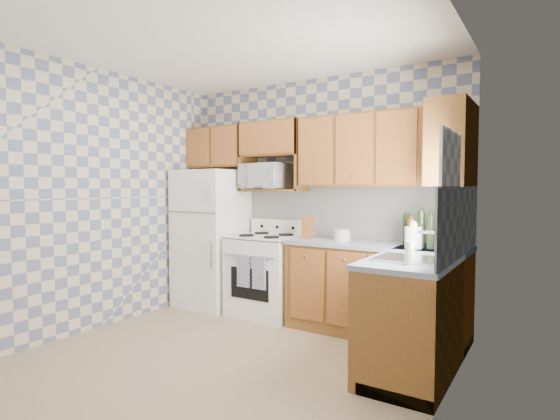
% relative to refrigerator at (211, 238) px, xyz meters
% --- Properties ---
extents(floor, '(3.40, 3.40, 0.00)m').
position_rel_refrigerator_xyz_m(floor, '(1.27, -1.25, -0.84)').
color(floor, '#91785C').
rests_on(floor, ground).
extents(back_wall, '(3.40, 0.02, 2.70)m').
position_rel_refrigerator_xyz_m(back_wall, '(1.27, 0.35, 0.51)').
color(back_wall, slate).
rests_on(back_wall, ground).
extents(right_wall, '(0.02, 3.20, 2.70)m').
position_rel_refrigerator_xyz_m(right_wall, '(2.97, -1.25, 0.51)').
color(right_wall, slate).
rests_on(right_wall, ground).
extents(backsplash_back, '(2.60, 0.02, 0.56)m').
position_rel_refrigerator_xyz_m(backsplash_back, '(1.68, 0.34, 0.36)').
color(backsplash_back, white).
rests_on(backsplash_back, back_wall).
extents(backsplash_right, '(0.02, 1.60, 0.56)m').
position_rel_refrigerator_xyz_m(backsplash_right, '(2.96, -0.45, 0.36)').
color(backsplash_right, white).
rests_on(backsplash_right, right_wall).
extents(refrigerator, '(0.75, 0.70, 1.68)m').
position_rel_refrigerator_xyz_m(refrigerator, '(0.00, 0.00, 0.00)').
color(refrigerator, white).
rests_on(refrigerator, floor).
extents(stove_body, '(0.76, 0.65, 0.90)m').
position_rel_refrigerator_xyz_m(stove_body, '(0.80, 0.03, -0.39)').
color(stove_body, white).
rests_on(stove_body, floor).
extents(cooktop, '(0.76, 0.65, 0.02)m').
position_rel_refrigerator_xyz_m(cooktop, '(0.80, 0.03, 0.07)').
color(cooktop, silver).
rests_on(cooktop, stove_body).
extents(backguard, '(0.76, 0.08, 0.17)m').
position_rel_refrigerator_xyz_m(backguard, '(0.80, 0.30, 0.16)').
color(backguard, white).
rests_on(backguard, cooktop).
extents(dish_towel_left, '(0.16, 0.02, 0.35)m').
position_rel_refrigerator_xyz_m(dish_towel_left, '(0.74, -0.32, -0.28)').
color(dish_towel_left, navy).
rests_on(dish_towel_left, stove_body).
extents(dish_towel_right, '(0.16, 0.02, 0.35)m').
position_rel_refrigerator_xyz_m(dish_towel_right, '(0.94, -0.32, -0.28)').
color(dish_towel_right, navy).
rests_on(dish_towel_right, stove_body).
extents(base_cabinets_back, '(1.75, 0.60, 0.88)m').
position_rel_refrigerator_xyz_m(base_cabinets_back, '(2.10, 0.05, -0.40)').
color(base_cabinets_back, brown).
rests_on(base_cabinets_back, floor).
extents(base_cabinets_right, '(0.60, 1.60, 0.88)m').
position_rel_refrigerator_xyz_m(base_cabinets_right, '(2.67, -0.45, -0.40)').
color(base_cabinets_right, brown).
rests_on(base_cabinets_right, floor).
extents(countertop_back, '(1.77, 0.63, 0.04)m').
position_rel_refrigerator_xyz_m(countertop_back, '(2.10, 0.05, 0.06)').
color(countertop_back, slate).
rests_on(countertop_back, base_cabinets_back).
extents(countertop_right, '(0.63, 1.60, 0.04)m').
position_rel_refrigerator_xyz_m(countertop_right, '(2.67, -0.45, 0.06)').
color(countertop_right, slate).
rests_on(countertop_right, base_cabinets_right).
extents(upper_cabinets_back, '(1.75, 0.33, 0.74)m').
position_rel_refrigerator_xyz_m(upper_cabinets_back, '(2.10, 0.19, 1.01)').
color(upper_cabinets_back, brown).
rests_on(upper_cabinets_back, back_wall).
extents(upper_cabinets_fridge, '(0.82, 0.33, 0.50)m').
position_rel_refrigerator_xyz_m(upper_cabinets_fridge, '(-0.02, 0.19, 1.13)').
color(upper_cabinets_fridge, brown).
rests_on(upper_cabinets_fridge, back_wall).
extents(upper_cabinets_right, '(0.33, 0.70, 0.74)m').
position_rel_refrigerator_xyz_m(upper_cabinets_right, '(2.81, 0.00, 1.01)').
color(upper_cabinets_right, brown).
rests_on(upper_cabinets_right, right_wall).
extents(microwave_shelf, '(0.80, 0.33, 0.03)m').
position_rel_refrigerator_xyz_m(microwave_shelf, '(0.80, 0.19, 0.60)').
color(microwave_shelf, brown).
rests_on(microwave_shelf, back_wall).
extents(microwave, '(0.56, 0.40, 0.30)m').
position_rel_refrigerator_xyz_m(microwave, '(0.71, 0.14, 0.76)').
color(microwave, white).
rests_on(microwave, microwave_shelf).
extents(sink, '(0.48, 0.40, 0.03)m').
position_rel_refrigerator_xyz_m(sink, '(2.67, -0.80, 0.09)').
color(sink, '#B7B7BC').
rests_on(sink, countertop_right).
extents(window, '(0.02, 0.66, 0.86)m').
position_rel_refrigerator_xyz_m(window, '(2.96, -0.80, 0.61)').
color(window, silver).
rests_on(window, right_wall).
extents(bottle_0, '(0.07, 0.07, 0.33)m').
position_rel_refrigerator_xyz_m(bottle_0, '(2.56, -0.02, 0.25)').
color(bottle_0, black).
rests_on(bottle_0, countertop_back).
extents(bottle_1, '(0.07, 0.07, 0.31)m').
position_rel_refrigerator_xyz_m(bottle_1, '(2.66, -0.08, 0.24)').
color(bottle_1, black).
rests_on(bottle_1, countertop_back).
extents(bottle_2, '(0.07, 0.07, 0.29)m').
position_rel_refrigerator_xyz_m(bottle_2, '(2.71, 0.02, 0.22)').
color(bottle_2, '#4C2509').
rests_on(bottle_2, countertop_back).
extents(bottle_3, '(0.07, 0.07, 0.27)m').
position_rel_refrigerator_xyz_m(bottle_3, '(2.49, -0.10, 0.21)').
color(bottle_3, '#4C2509').
rests_on(bottle_3, countertop_back).
extents(bottle_4, '(0.07, 0.07, 0.30)m').
position_rel_refrigerator_xyz_m(bottle_4, '(2.41, 0.04, 0.23)').
color(bottle_4, black).
rests_on(bottle_4, countertop_back).
extents(knife_block, '(0.12, 0.12, 0.23)m').
position_rel_refrigerator_xyz_m(knife_block, '(1.32, 0.06, 0.20)').
color(knife_block, brown).
rests_on(knife_block, countertop_back).
extents(electric_kettle, '(0.15, 0.15, 0.20)m').
position_rel_refrigerator_xyz_m(electric_kettle, '(2.52, -0.13, 0.18)').
color(electric_kettle, white).
rests_on(electric_kettle, countertop_back).
extents(food_containers, '(0.18, 0.18, 0.12)m').
position_rel_refrigerator_xyz_m(food_containers, '(1.74, 0.05, 0.14)').
color(food_containers, beige).
rests_on(food_containers, countertop_back).
extents(soap_bottle, '(0.06, 0.06, 0.17)m').
position_rel_refrigerator_xyz_m(soap_bottle, '(2.73, -1.00, 0.17)').
color(soap_bottle, beige).
rests_on(soap_bottle, countertop_right).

